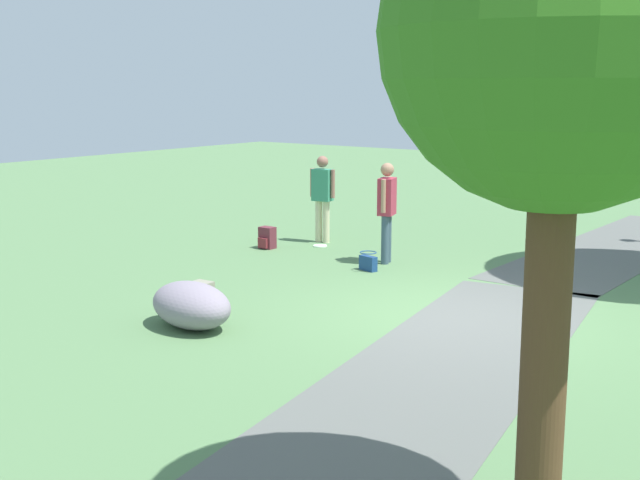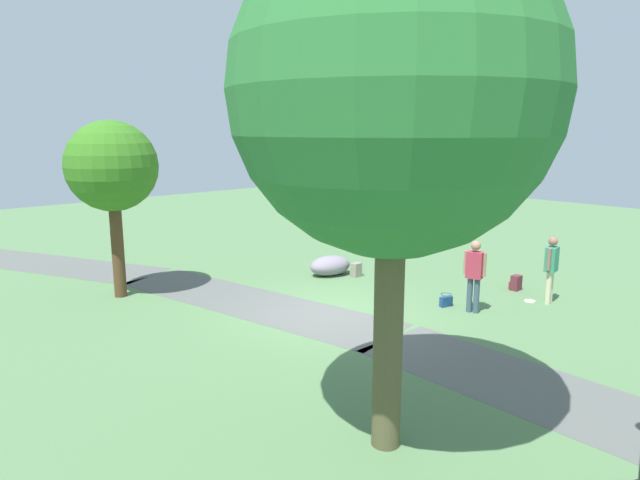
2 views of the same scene
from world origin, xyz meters
name	(u,v)px [view 2 (image 2 of 2)]	position (x,y,z in m)	size (l,w,h in m)	color
ground_plane	(328,313)	(0.00, 0.00, 0.00)	(48.00, 48.00, 0.00)	#52774A
footpath_segment_near	(590,410)	(-6.00, 0.20, 0.00)	(8.03, 2.13, 0.01)	#585A57
footpath_segment_mid	(249,302)	(1.94, 0.84, 0.00)	(8.23, 3.38, 0.01)	#585A57
footpath_segment_far	(47,264)	(9.51, 3.20, 0.00)	(8.11, 5.19, 0.01)	#585A57
large_shade_tree	(394,93)	(-4.49, 3.21, 4.62)	(4.03, 4.03, 6.66)	brown
young_tree_near_path	(112,168)	(4.57, 2.95, 3.26)	(2.22, 2.22, 4.42)	#513620
lawn_boulder	(330,266)	(2.45, -2.42, 0.29)	(1.05, 1.41, 0.57)	gray
woman_with_handbag	(474,271)	(-2.23, -2.51, 0.99)	(0.50, 0.33, 1.70)	#3B5060
man_near_boulder	(551,265)	(-3.11, -4.50, 0.95)	(0.29, 0.52, 1.65)	beige
handbag_on_grass	(446,301)	(-1.56, -2.43, 0.14)	(0.33, 0.34, 0.31)	navy
backpack_by_boulder	(356,270)	(1.83, -2.85, 0.19)	(0.27, 0.29, 0.40)	gray
spare_backpack_on_lawn	(516,283)	(-2.00, -4.95, 0.19)	(0.26, 0.28, 0.40)	maroon
frisbee_on_grass	(530,301)	(-2.74, -4.29, 0.01)	(0.26, 0.26, 0.02)	white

